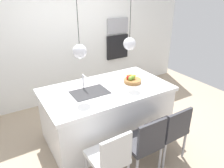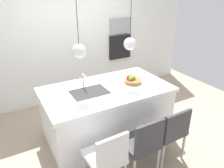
# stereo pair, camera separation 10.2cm
# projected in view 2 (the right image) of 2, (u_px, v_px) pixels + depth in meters

# --- Properties ---
(floor) EXTENTS (6.60, 6.60, 0.00)m
(floor) POSITION_uv_depth(u_px,v_px,m) (107.00, 133.00, 3.76)
(floor) COLOR tan
(floor) RESTS_ON ground
(back_wall) EXTENTS (6.00, 0.10, 2.60)m
(back_wall) POSITION_uv_depth(u_px,v_px,m) (70.00, 41.00, 4.54)
(back_wall) COLOR white
(back_wall) RESTS_ON ground
(kitchen_island) EXTENTS (2.02, 1.14, 0.88)m
(kitchen_island) POSITION_uv_depth(u_px,v_px,m) (107.00, 112.00, 3.58)
(kitchen_island) COLOR white
(kitchen_island) RESTS_ON ground
(sink_basin) EXTENTS (0.56, 0.40, 0.02)m
(sink_basin) POSITION_uv_depth(u_px,v_px,m) (90.00, 92.00, 3.27)
(sink_basin) COLOR #2D2D30
(sink_basin) RESTS_ON kitchen_island
(faucet) EXTENTS (0.02, 0.17, 0.22)m
(faucet) POSITION_uv_depth(u_px,v_px,m) (84.00, 79.00, 3.38)
(faucet) COLOR silver
(faucet) RESTS_ON kitchen_island
(fruit_bowl) EXTENTS (0.29, 0.29, 0.14)m
(fruit_bowl) POSITION_uv_depth(u_px,v_px,m) (132.00, 80.00, 3.57)
(fruit_bowl) COLOR #9E6B38
(fruit_bowl) RESTS_ON kitchen_island
(microwave) EXTENTS (0.54, 0.08, 0.34)m
(microwave) POSITION_uv_depth(u_px,v_px,m) (120.00, 26.00, 4.91)
(microwave) COLOR #9E9EA3
(microwave) RESTS_ON back_wall
(oven) EXTENTS (0.56, 0.08, 0.56)m
(oven) POSITION_uv_depth(u_px,v_px,m) (120.00, 47.00, 5.12)
(oven) COLOR black
(oven) RESTS_ON back_wall
(chair_near) EXTENTS (0.45, 0.48, 0.86)m
(chair_near) POSITION_uv_depth(u_px,v_px,m) (107.00, 157.00, 2.58)
(chair_near) COLOR silver
(chair_near) RESTS_ON ground
(chair_middle) EXTENTS (0.46, 0.45, 0.87)m
(chair_middle) POSITION_uv_depth(u_px,v_px,m) (142.00, 142.00, 2.81)
(chair_middle) COLOR #333338
(chair_middle) RESTS_ON ground
(chair_far) EXTENTS (0.48, 0.46, 0.87)m
(chair_far) POSITION_uv_depth(u_px,v_px,m) (169.00, 130.00, 3.01)
(chair_far) COLOR #333338
(chair_far) RESTS_ON ground
(pendant_light_left) EXTENTS (0.20, 0.20, 0.80)m
(pendant_light_left) POSITION_uv_depth(u_px,v_px,m) (79.00, 51.00, 2.94)
(pendant_light_left) COLOR silver
(pendant_light_right) EXTENTS (0.20, 0.20, 0.80)m
(pendant_light_right) POSITION_uv_depth(u_px,v_px,m) (130.00, 44.00, 3.31)
(pendant_light_right) COLOR silver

